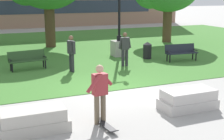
{
  "coord_description": "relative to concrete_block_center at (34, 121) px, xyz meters",
  "views": [
    {
      "loc": [
        -4.28,
        -10.42,
        3.58
      ],
      "look_at": [
        -0.56,
        -1.4,
        1.2
      ],
      "focal_mm": 50.0,
      "sensor_mm": 36.0,
      "label": 1
    }
  ],
  "objects": [
    {
      "name": "concrete_block_left",
      "position": [
        4.81,
        -0.16,
        0.0
      ],
      "size": [
        1.8,
        0.9,
        0.64
      ],
      "color": "#BCB7B2",
      "rests_on": "ground"
    },
    {
      "name": "person_bystander_near_lawn",
      "position": [
        2.67,
        5.97,
        0.68
      ],
      "size": [
        0.31,
        0.76,
        1.71
      ],
      "color": "#28282D",
      "rests_on": "grass_lawn"
    },
    {
      "name": "park_bench_near_right",
      "position": [
        0.81,
        7.26,
        0.23
      ],
      "size": [
        1.85,
        0.77,
        0.9
      ],
      "color": "#284723",
      "rests_on": "grass_lawn"
    },
    {
      "name": "ground_plane",
      "position": [
        3.24,
        2.47,
        -0.31
      ],
      "size": [
        140.0,
        140.0,
        0.0
      ],
      "primitive_type": "plane",
      "color": "#A3A09B"
    },
    {
      "name": "trash_bin",
      "position": [
        7.43,
        7.32,
        0.2
      ],
      "size": [
        0.49,
        0.49,
        0.96
      ],
      "color": "black",
      "rests_on": "grass_lawn"
    },
    {
      "name": "concrete_block_center",
      "position": [
        0.0,
        0.0,
        0.0
      ],
      "size": [
        1.8,
        0.9,
        0.64
      ],
      "color": "#B2ADA3",
      "rests_on": "ground"
    },
    {
      "name": "skateboard",
      "position": [
        1.84,
        -0.58,
        -0.22
      ],
      "size": [
        0.31,
        1.04,
        0.14
      ],
      "color": "black",
      "rests_on": "ground"
    },
    {
      "name": "lamp_post_center",
      "position": [
        6.28,
        8.68,
        0.8
      ],
      "size": [
        1.32,
        0.8,
        5.39
      ],
      "color": "gray",
      "rests_on": "grass_lawn"
    },
    {
      "name": "park_bench_far_left",
      "position": [
        8.86,
        6.12,
        0.23
      ],
      "size": [
        1.83,
        0.66,
        0.9
      ],
      "color": "#1E232D",
      "rests_on": "grass_lawn"
    },
    {
      "name": "grass_lawn",
      "position": [
        3.24,
        12.47,
        -0.3
      ],
      "size": [
        40.0,
        20.0,
        0.02
      ],
      "primitive_type": "cube",
      "color": "#3D752D",
      "rests_on": "ground"
    },
    {
      "name": "person_skateboarder",
      "position": [
        1.81,
        -0.18,
        0.66
      ],
      "size": [
        0.96,
        0.59,
        1.71
      ],
      "color": "brown",
      "rests_on": "ground"
    },
    {
      "name": "person_bystander_far_lawn",
      "position": [
        5.46,
        6.08,
        0.68
      ],
      "size": [
        0.73,
        0.27,
        1.71
      ],
      "color": "#28282D",
      "rests_on": "grass_lawn"
    }
  ]
}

